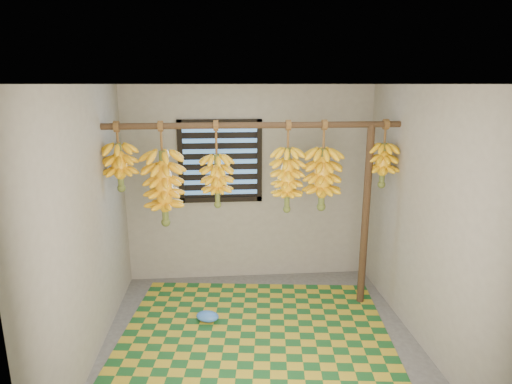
{
  "coord_description": "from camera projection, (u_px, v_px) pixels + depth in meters",
  "views": [
    {
      "loc": [
        -0.35,
        -3.59,
        2.4
      ],
      "look_at": [
        0.0,
        0.55,
        1.35
      ],
      "focal_mm": 30.0,
      "sensor_mm": 36.0,
      "label": 1
    }
  ],
  "objects": [
    {
      "name": "wall_left",
      "position": [
        87.0,
        228.0,
        3.66
      ],
      "size": [
        0.01,
        3.0,
        2.4
      ],
      "primitive_type": "cube",
      "color": "gray",
      "rests_on": "floor"
    },
    {
      "name": "banana_bunch_f",
      "position": [
        383.0,
        165.0,
        4.48
      ],
      "size": [
        0.3,
        0.3,
        0.71
      ],
      "color": "brown",
      "rests_on": "hanging_pole"
    },
    {
      "name": "window",
      "position": [
        220.0,
        162.0,
        5.11
      ],
      "size": [
        1.0,
        0.04,
        1.0
      ],
      "color": "black",
      "rests_on": "wall_back"
    },
    {
      "name": "plastic_bag",
      "position": [
        207.0,
        316.0,
        4.44
      ],
      "size": [
        0.29,
        0.24,
        0.1
      ],
      "primitive_type": "ellipsoid",
      "rotation": [
        0.0,
        0.0,
        -0.33
      ],
      "color": "blue",
      "rests_on": "woven_mat"
    },
    {
      "name": "hanging_pole",
      "position": [
        255.0,
        125.0,
        4.27
      ],
      "size": [
        3.0,
        0.06,
        0.06
      ],
      "primitive_type": "cylinder",
      "rotation": [
        0.0,
        1.57,
        0.0
      ],
      "color": "#472F1F",
      "rests_on": "wall_left"
    },
    {
      "name": "floor",
      "position": [
        261.0,
        343.0,
        4.08
      ],
      "size": [
        3.0,
        3.0,
        0.01
      ],
      "primitive_type": "cube",
      "color": "#4A4A4A",
      "rests_on": "ground"
    },
    {
      "name": "banana_bunch_b",
      "position": [
        164.0,
        188.0,
        4.34
      ],
      "size": [
        0.39,
        0.39,
        1.06
      ],
      "color": "brown",
      "rests_on": "hanging_pole"
    },
    {
      "name": "banana_bunch_a",
      "position": [
        120.0,
        167.0,
        4.25
      ],
      "size": [
        0.33,
        0.33,
        0.69
      ],
      "color": "brown",
      "rests_on": "hanging_pole"
    },
    {
      "name": "banana_bunch_c",
      "position": [
        217.0,
        181.0,
        4.37
      ],
      "size": [
        0.32,
        0.32,
        0.88
      ],
      "color": "brown",
      "rests_on": "hanging_pole"
    },
    {
      "name": "woven_mat",
      "position": [
        255.0,
        332.0,
        4.25
      ],
      "size": [
        2.84,
        2.38,
        0.01
      ],
      "primitive_type": "cube",
      "rotation": [
        0.0,
        0.0,
        -0.12
      ],
      "color": "#164C20",
      "rests_on": "floor"
    },
    {
      "name": "wall_back",
      "position": [
        249.0,
        185.0,
        5.24
      ],
      "size": [
        3.0,
        0.01,
        2.4
      ],
      "primitive_type": "cube",
      "color": "gray",
      "rests_on": "floor"
    },
    {
      "name": "banana_bunch_e",
      "position": [
        322.0,
        179.0,
        4.46
      ],
      "size": [
        0.37,
        0.37,
        0.93
      ],
      "color": "brown",
      "rests_on": "hanging_pole"
    },
    {
      "name": "support_post",
      "position": [
        365.0,
        218.0,
        4.61
      ],
      "size": [
        0.08,
        0.08,
        2.0
      ],
      "primitive_type": "cylinder",
      "color": "#472F1F",
      "rests_on": "floor"
    },
    {
      "name": "ceiling",
      "position": [
        262.0,
        83.0,
        3.49
      ],
      "size": [
        3.0,
        3.0,
        0.01
      ],
      "primitive_type": "cube",
      "color": "silver",
      "rests_on": "wall_back"
    },
    {
      "name": "banana_bunch_d",
      "position": [
        287.0,
        180.0,
        4.43
      ],
      "size": [
        0.33,
        0.33,
        0.95
      ],
      "color": "brown",
      "rests_on": "hanging_pole"
    },
    {
      "name": "wall_right",
      "position": [
        425.0,
        219.0,
        3.91
      ],
      "size": [
        0.01,
        3.0,
        2.4
      ],
      "primitive_type": "cube",
      "color": "gray",
      "rests_on": "floor"
    }
  ]
}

